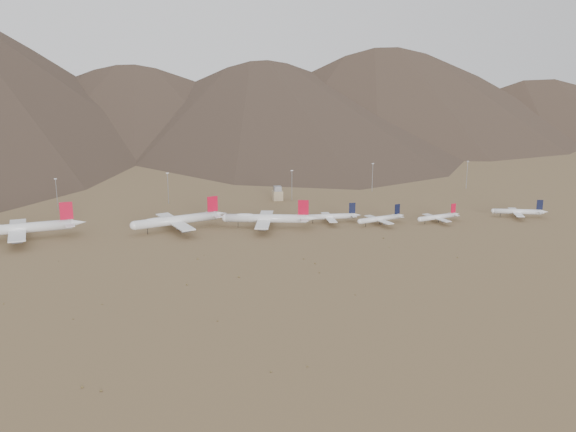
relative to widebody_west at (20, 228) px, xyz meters
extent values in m
plane|color=olive|center=(157.29, -34.92, -7.93)|extent=(3000.00, 3000.00, 0.00)
cylinder|color=white|center=(-0.32, -0.06, -0.08)|extent=(64.68, 17.41, 6.66)
cone|color=white|center=(35.27, 6.02, 0.42)|extent=(12.45, 7.86, 6.00)
cube|color=white|center=(-1.60, -0.27, -1.08)|extent=(20.11, 60.00, 0.83)
cube|color=white|center=(30.18, 5.15, 0.58)|extent=(9.50, 23.12, 0.40)
cube|color=#BB0B29|center=(28.91, 4.93, 9.16)|extent=(8.36, 2.00, 11.82)
cylinder|color=black|center=(0.67, 1.80, -5.67)|extent=(0.54, 0.54, 4.51)
cylinder|color=black|center=(1.23, -1.48, -5.67)|extent=(0.54, 0.54, 4.51)
cylinder|color=slate|center=(-3.58, 11.38, -2.73)|extent=(6.86, 4.04, 3.00)
cylinder|color=slate|center=(0.39, -11.93, -2.73)|extent=(6.86, 4.04, 3.00)
cylinder|color=slate|center=(-5.37, 21.87, -2.73)|extent=(6.86, 4.04, 3.00)
cylinder|color=slate|center=(2.18, -22.41, -2.73)|extent=(6.86, 4.04, 3.00)
cylinder|color=white|center=(100.67, 3.98, -0.75)|extent=(58.04, 24.00, 6.10)
sphere|color=white|center=(72.59, -5.12, -0.75)|extent=(5.98, 5.98, 5.98)
cone|color=white|center=(132.12, 14.17, -0.29)|extent=(11.80, 8.50, 5.49)
cube|color=white|center=(99.55, 3.61, -1.66)|extent=(25.66, 54.39, 0.76)
cube|color=white|center=(127.63, 12.71, -0.14)|extent=(11.39, 21.20, 0.37)
cube|color=#BB0B29|center=(126.50, 12.35, 7.72)|extent=(7.47, 2.89, 10.82)
cylinder|color=black|center=(81.01, -2.39, -5.86)|extent=(0.39, 0.39, 4.13)
cylinder|color=black|center=(101.32, 5.79, -5.86)|extent=(0.49, 0.49, 4.13)
cylinder|color=black|center=(102.26, 2.89, -5.86)|extent=(0.49, 0.49, 4.13)
ellipsoid|color=white|center=(86.07, -0.75, 0.93)|extent=(19.38, 10.17, 3.66)
cylinder|color=slate|center=(96.21, 13.91, -3.17)|extent=(6.46, 4.43, 2.75)
cylinder|color=slate|center=(102.88, -6.68, -3.17)|extent=(6.46, 4.43, 2.75)
cylinder|color=slate|center=(93.21, 23.18, -3.17)|extent=(6.46, 4.43, 2.75)
cylinder|color=slate|center=(105.88, -15.95, -3.17)|extent=(6.46, 4.43, 2.75)
cylinder|color=white|center=(162.24, -2.34, -1.06)|extent=(56.14, 19.71, 5.83)
sphere|color=white|center=(134.90, 4.69, -1.06)|extent=(5.72, 5.72, 5.72)
cone|color=white|center=(192.87, -10.21, -0.62)|extent=(11.15, 7.62, 5.25)
cube|color=white|center=(161.15, -2.06, -1.93)|extent=(21.64, 52.38, 0.73)
cube|color=white|center=(188.49, -9.09, -0.48)|extent=(9.82, 20.31, 0.35)
cube|color=#BB0B29|center=(187.40, -8.81, 7.03)|extent=(7.24, 2.34, 10.35)
cylinder|color=black|center=(143.11, 2.58, -5.95)|extent=(0.38, 0.38, 3.95)
cylinder|color=black|center=(163.70, -1.21, -5.95)|extent=(0.47, 0.47, 3.95)
cylinder|color=black|center=(162.98, -4.03, -5.95)|extent=(0.47, 0.47, 3.95)
ellipsoid|color=white|center=(148.03, 1.32, 0.54)|extent=(18.59, 8.74, 3.50)
cylinder|color=slate|center=(163.73, 7.97, -3.38)|extent=(6.12, 3.95, 2.63)
cylinder|color=slate|center=(158.57, -12.08, -3.38)|extent=(6.12, 3.95, 2.63)
cylinder|color=slate|center=(166.05, 16.99, -3.38)|extent=(6.12, 3.95, 2.63)
cylinder|color=slate|center=(156.25, -21.11, -3.38)|extent=(6.12, 3.95, 2.63)
cylinder|color=white|center=(209.80, 2.66, -3.34)|extent=(35.89, 5.84, 3.88)
sphere|color=white|center=(191.97, 3.64, -3.34)|extent=(3.80, 3.80, 3.80)
cone|color=white|center=(229.78, 1.56, -3.04)|extent=(6.61, 3.84, 3.49)
cube|color=white|center=(209.09, 2.70, -3.92)|extent=(7.40, 30.89, 0.48)
cube|color=white|center=(226.93, 1.72, -2.95)|extent=(3.85, 11.80, 0.23)
cube|color=black|center=(226.21, 1.75, 2.43)|extent=(4.66, 0.60, 7.66)
cylinder|color=black|center=(197.32, 3.35, -6.60)|extent=(0.41, 0.41, 2.65)
cylinder|color=black|center=(210.57, 3.59, -6.60)|extent=(0.51, 0.51, 2.65)
cylinder|color=black|center=(210.46, 1.65, -6.60)|extent=(0.51, 0.51, 2.65)
cylinder|color=slate|center=(209.56, 11.26, -4.88)|extent=(3.66, 1.94, 1.75)
cylinder|color=slate|center=(208.62, -5.86, -4.88)|extent=(3.66, 1.94, 1.75)
cylinder|color=white|center=(242.99, -10.04, -3.60)|extent=(33.35, 12.86, 3.65)
sphere|color=white|center=(226.82, -14.72, -3.60)|extent=(3.58, 3.58, 3.58)
cone|color=white|center=(261.09, -4.81, -3.33)|extent=(6.73, 4.84, 3.29)
cube|color=white|center=(242.34, -10.23, -4.15)|extent=(13.19, 29.21, 0.46)
cube|color=white|center=(258.51, -5.56, -3.24)|extent=(5.96, 11.37, 0.22)
cube|color=black|center=(257.86, -5.74, 1.83)|extent=(4.29, 1.53, 7.21)
cylinder|color=black|center=(231.67, -13.32, -6.68)|extent=(0.38, 0.38, 2.50)
cylinder|color=black|center=(243.38, -8.98, -6.68)|extent=(0.48, 0.48, 2.50)
cylinder|color=black|center=(243.89, -10.73, -6.68)|extent=(0.48, 0.48, 2.50)
cylinder|color=slate|center=(240.10, -2.47, -5.05)|extent=(3.69, 2.51, 1.64)
cylinder|color=slate|center=(244.59, -17.99, -5.05)|extent=(3.69, 2.51, 1.64)
cylinder|color=white|center=(286.08, -12.53, -3.89)|extent=(31.25, 11.23, 3.41)
sphere|color=white|center=(270.89, -16.50, -3.89)|extent=(3.34, 3.34, 3.34)
cone|color=white|center=(303.10, -8.09, -3.64)|extent=(6.24, 4.40, 3.07)
cube|color=white|center=(285.48, -12.69, -4.40)|extent=(11.66, 27.31, 0.43)
cube|color=white|center=(300.67, -8.72, -3.55)|extent=(5.32, 10.61, 0.20)
cube|color=#BB0B29|center=(300.06, -8.88, 1.18)|extent=(4.03, 1.33, 6.73)
cylinder|color=black|center=(275.45, -15.31, -6.76)|extent=(0.36, 0.36, 2.33)
cylinder|color=black|center=(286.48, -11.55, -6.76)|extent=(0.45, 0.45, 2.33)
cylinder|color=black|center=(286.91, -13.20, -6.76)|extent=(0.45, 0.45, 2.33)
cylinder|color=slate|center=(283.57, -5.40, -5.25)|extent=(3.43, 2.28, 1.53)
cylinder|color=slate|center=(287.38, -19.98, -5.25)|extent=(3.43, 2.28, 1.53)
cylinder|color=white|center=(351.04, -10.29, -3.50)|extent=(33.91, 14.17, 3.74)
sphere|color=white|center=(334.67, -4.98, -3.50)|extent=(3.66, 3.66, 3.66)
cone|color=white|center=(369.39, -16.23, -3.22)|extent=(6.93, 5.11, 3.36)
cube|color=white|center=(350.39, -10.07, -4.06)|extent=(14.34, 29.77, 0.47)
cube|color=white|center=(366.77, -15.38, -3.13)|extent=(6.41, 11.62, 0.22)
cube|color=black|center=(366.11, -15.17, 2.06)|extent=(4.36, 1.70, 7.38)
cylinder|color=black|center=(339.58, -6.57, -6.65)|extent=(0.39, 0.39, 2.56)
cylinder|color=black|center=(351.99, -9.61, -6.65)|extent=(0.49, 0.49, 2.56)
cylinder|color=black|center=(351.41, -11.39, -6.65)|extent=(0.49, 0.49, 2.56)
cylinder|color=slate|center=(352.94, -2.21, -4.99)|extent=(3.79, 2.66, 1.68)
cylinder|color=slate|center=(347.84, -17.94, -4.99)|extent=(3.79, 2.66, 1.68)
cube|color=tan|center=(187.29, 85.08, -3.93)|extent=(8.00, 8.00, 8.00)
cube|color=slate|center=(187.29, 85.08, 2.07)|extent=(6.00, 6.00, 4.00)
cylinder|color=gray|center=(12.36, 82.60, 4.57)|extent=(0.50, 0.50, 25.00)
cube|color=gray|center=(12.36, 82.60, 17.37)|extent=(2.00, 0.60, 0.80)
cylinder|color=gray|center=(97.59, 91.07, 4.57)|extent=(0.50, 0.50, 25.00)
cube|color=gray|center=(97.59, 91.07, 17.37)|extent=(2.00, 0.60, 0.80)
cylinder|color=gray|center=(198.90, 82.18, 4.57)|extent=(0.50, 0.50, 25.00)
cube|color=gray|center=(198.90, 82.18, 17.37)|extent=(2.00, 0.60, 0.80)
cylinder|color=gray|center=(276.78, 103.39, 4.57)|extent=(0.50, 0.50, 25.00)
cube|color=gray|center=(276.78, 103.39, 17.37)|extent=(2.00, 0.60, 0.80)
cylinder|color=gray|center=(365.11, 98.07, 4.57)|extent=(0.50, 0.50, 25.00)
cube|color=gray|center=(365.11, 98.07, 17.37)|extent=(2.00, 0.60, 0.80)
ellipsoid|color=brown|center=(48.40, -144.96, -7.73)|extent=(0.66, 0.66, 0.41)
ellipsoid|color=brown|center=(13.56, -118.80, -7.64)|extent=(0.71, 0.71, 0.59)
ellipsoid|color=brown|center=(175.78, -88.67, -7.58)|extent=(0.94, 0.94, 0.69)
ellipsoid|color=brown|center=(174.10, -104.93, -7.63)|extent=(0.82, 0.82, 0.61)
ellipsoid|color=brown|center=(229.39, -66.31, -7.76)|extent=(0.64, 0.64, 0.33)
ellipsoid|color=brown|center=(183.03, -141.67, -7.73)|extent=(0.70, 0.70, 0.39)
ellipsoid|color=brown|center=(114.36, -59.29, -7.76)|extent=(0.63, 0.63, 0.33)
ellipsoid|color=brown|center=(101.38, -109.63, -7.53)|extent=(0.90, 0.90, 0.81)
ellipsoid|color=brown|center=(110.06, -66.44, -7.47)|extent=(1.02, 1.02, 0.91)
ellipsoid|color=brown|center=(59.93, -128.85, -7.73)|extent=(0.79, 0.79, 0.41)
ellipsoid|color=brown|center=(171.39, -78.65, -7.65)|extent=(0.86, 0.86, 0.56)
ellipsoid|color=brown|center=(30.16, -53.54, -7.74)|extent=(0.51, 0.51, 0.37)
ellipsoid|color=brown|center=(129.53, -103.15, -7.58)|extent=(1.08, 1.08, 0.71)
ellipsoid|color=brown|center=(58.60, -210.78, -7.57)|extent=(0.97, 0.97, 0.72)
ellipsoid|color=brown|center=(65.44, -214.89, -7.60)|extent=(0.94, 0.94, 0.65)
ellipsoid|color=brown|center=(112.29, -160.86, -7.65)|extent=(0.74, 0.74, 0.55)
ellipsoid|color=brown|center=(141.47, -211.82, -7.65)|extent=(0.71, 0.71, 0.55)
ellipsoid|color=brown|center=(127.06, -213.15, -7.70)|extent=(0.80, 0.80, 0.46)
ellipsoid|color=brown|center=(261.37, -94.78, -7.61)|extent=(0.91, 0.91, 0.64)
ellipsoid|color=brown|center=(233.31, -45.30, -7.61)|extent=(0.92, 0.92, 0.65)
camera|label=1|loc=(88.11, -430.25, 106.56)|focal=40.00mm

